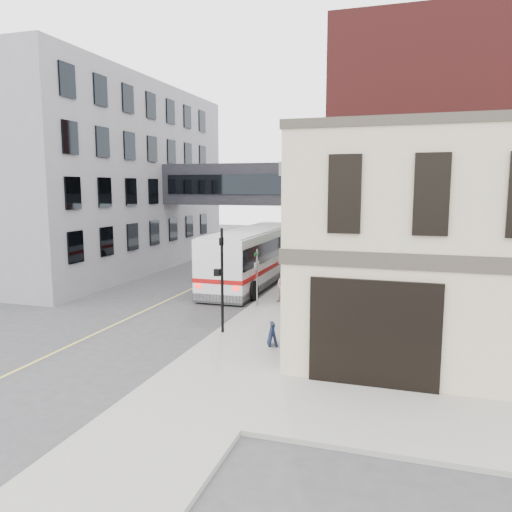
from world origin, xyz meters
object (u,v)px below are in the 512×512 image
Objects in this scene: sandwich_board at (272,334)px; pedestrian_b at (284,286)px; pedestrian_c at (290,278)px; newspaper_box at (296,288)px; pedestrian_a at (292,279)px; bus at (254,254)px.

pedestrian_b is at bearing 77.27° from sandwich_board.
newspaper_box is at bearing -42.87° from pedestrian_c.
pedestrian_a is 2.06× the size of newspaper_box.
bus is at bearing 121.52° from pedestrian_b.
bus reaches higher than pedestrian_c.
pedestrian_b is at bearing -101.97° from pedestrian_a.
pedestrian_b is at bearing -67.25° from pedestrian_c.
pedestrian_a is at bearing 75.35° from sandwich_board.
pedestrian_c is 2.09× the size of newspaper_box.
pedestrian_c is (-0.19, 0.25, 0.01)m from pedestrian_a.
sandwich_board is at bearing -69.40° from bus.
sandwich_board is (1.15, -9.19, 0.06)m from newspaper_box.
bus is 5.11m from newspaper_box.
pedestrian_a reaches higher than sandwich_board.
sandwich_board is (1.72, -10.13, -0.37)m from pedestrian_c.
pedestrian_c is (-0.33, 2.83, -0.04)m from pedestrian_b.
pedestrian_c is 1.82× the size of sandwich_board.
bus is at bearing 124.76° from pedestrian_a.
newspaper_box is (0.39, -0.69, -0.42)m from pedestrian_a.
pedestrian_c is at bearing -38.88° from bus.
pedestrian_c is (3.00, -2.42, -1.00)m from bus.
pedestrian_a is 10.00m from sandwich_board.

